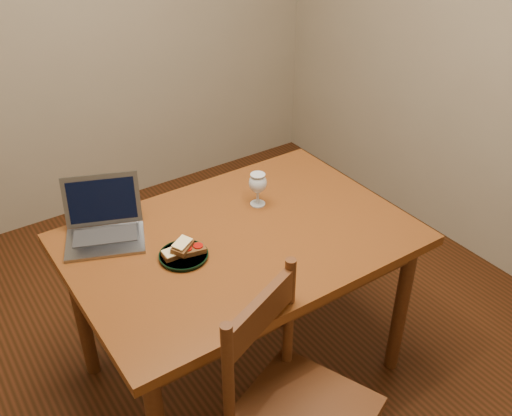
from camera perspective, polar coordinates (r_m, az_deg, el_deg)
floor at (r=2.78m, az=-2.90°, el=-14.40°), size 3.20×3.20×0.02m
back_wall at (r=3.45m, az=-18.66°, el=19.15°), size 3.20×0.02×2.60m
right_wall at (r=3.12m, az=23.59°, el=16.83°), size 0.02×3.20×2.60m
table at (r=2.26m, az=-1.53°, el=-4.51°), size 1.30×0.90×0.74m
chair at (r=1.95m, az=4.03°, el=-18.88°), size 0.55×0.54×0.46m
plate at (r=2.11m, az=-7.24°, el=-4.76°), size 0.18×0.18×0.02m
sandwich_cheese at (r=2.09m, az=-8.13°, el=-4.45°), size 0.09×0.06×0.03m
sandwich_tomato at (r=2.10m, az=-6.34°, el=-4.09°), size 0.10×0.07×0.03m
sandwich_top at (r=2.09m, az=-7.38°, el=-3.77°), size 0.10×0.10×0.03m
milk_glass at (r=2.36m, az=0.18°, el=1.88°), size 0.08×0.08×0.15m
laptop at (r=2.27m, az=-14.98°, el=-1.28°), size 0.37×0.36×0.21m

